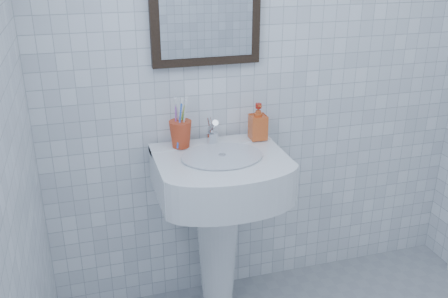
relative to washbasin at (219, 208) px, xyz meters
name	(u,v)px	position (x,y,z in m)	size (l,w,h in m)	color
wall_back	(268,58)	(0.31, 0.21, 0.65)	(2.20, 0.02, 2.50)	white
washbasin	(219,208)	(0.00, 0.00, 0.00)	(0.58, 0.42, 0.89)	white
faucet	(212,133)	(0.00, 0.11, 0.34)	(0.05, 0.12, 0.13)	silver
toothbrush_cup	(181,134)	(-0.15, 0.11, 0.35)	(0.10, 0.10, 0.12)	#C23B1C
soap_dispenser	(258,121)	(0.23, 0.11, 0.37)	(0.08, 0.08, 0.17)	red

